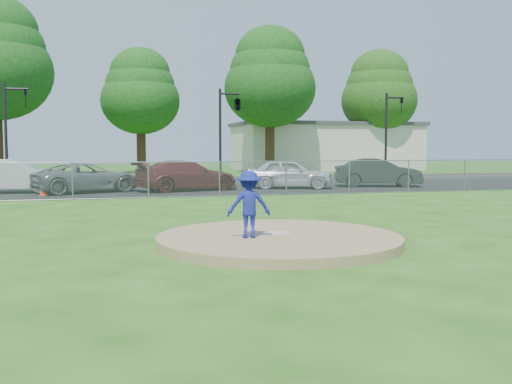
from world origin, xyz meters
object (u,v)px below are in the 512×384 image
traffic_signal_right (389,128)px  tree_far_right (379,91)px  traffic_cone (44,187)px  parked_car_pearl (289,174)px  parked_car_charcoal (378,172)px  parked_car_gray (87,178)px  parked_car_darkred (187,176)px  commercial_building (324,146)px  tree_right (270,77)px  traffic_signal_center (236,105)px  tree_center (140,91)px  pitcher (249,204)px  traffic_signal_left (10,124)px  parked_car_white (12,176)px

traffic_signal_right → tree_far_right: bearing=66.1°
traffic_cone → parked_car_pearl: size_ratio=0.17×
traffic_signal_right → parked_car_charcoal: bearing=-122.2°
parked_car_gray → parked_car_darkred: size_ratio=0.97×
commercial_building → parked_car_charcoal: bearing=-104.3°
commercial_building → tree_right: size_ratio=1.41×
parked_car_darkred → parked_car_charcoal: 10.29m
traffic_signal_center → tree_far_right: bearing=39.0°
parked_car_darkred → tree_right: bearing=-43.5°
tree_center → pitcher: (0.28, -34.16, -5.55)m
traffic_signal_left → parked_car_charcoal: traffic_signal_left is taller
tree_far_right → parked_car_pearl: 24.98m
tree_center → traffic_signal_right: (15.24, -12.00, -3.11)m
tree_center → parked_car_gray: 19.50m
tree_center → parked_car_gray: tree_center is taller
traffic_signal_right → parked_car_darkred: size_ratio=1.11×
parked_car_white → pitcher: bearing=-152.7°
tree_center → pitcher: tree_center is taller
tree_center → tree_far_right: 21.03m
tree_far_right → parked_car_gray: size_ratio=2.19×
parked_car_white → tree_center: bearing=-17.6°
traffic_cone → parked_car_pearl: bearing=6.9°
pitcher → parked_car_gray: size_ratio=0.29×
traffic_signal_right → pitcher: (-14.96, -22.16, -2.44)m
parked_car_gray → parked_car_pearl: size_ratio=1.11×
parked_car_gray → parked_car_white: bearing=56.1°
parked_car_darkred → parked_car_pearl: (5.29, 0.18, 0.02)m
parked_car_charcoal → parked_car_white: bearing=105.2°
commercial_building → traffic_signal_left: 29.51m
traffic_cone → parked_car_darkred: 6.54m
tree_right → traffic_cone: size_ratio=15.50×
tree_right → tree_far_right: (11.00, 3.00, -0.59)m
traffic_signal_right → traffic_signal_center: bearing=-180.0°
tree_far_right → parked_car_gray: tree_far_right is taller
tree_center → pitcher: bearing=-89.5°
tree_center → parked_car_darkred: bearing=-86.6°
commercial_building → tree_far_right: size_ratio=1.53×
parked_car_white → parked_car_pearl: size_ratio=1.06×
pitcher → parked_car_charcoal: 19.48m
tree_far_right → traffic_signal_left: bearing=-155.7°
parked_car_darkred → parked_car_pearl: bearing=-103.0°
tree_far_right → traffic_signal_left: (-28.76, -13.00, -3.70)m
traffic_signal_right → parked_car_gray: traffic_signal_right is taller
pitcher → parked_car_pearl: size_ratio=0.33×
commercial_building → parked_car_darkred: 27.54m
traffic_cone → traffic_signal_center: bearing=36.6°
traffic_signal_left → traffic_signal_center: (12.73, -0.00, 1.25)m
tree_right → traffic_signal_right: size_ratio=2.08×
commercial_building → parked_car_pearl: size_ratio=3.71×
traffic_cone → traffic_signal_left: bearing=107.6°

